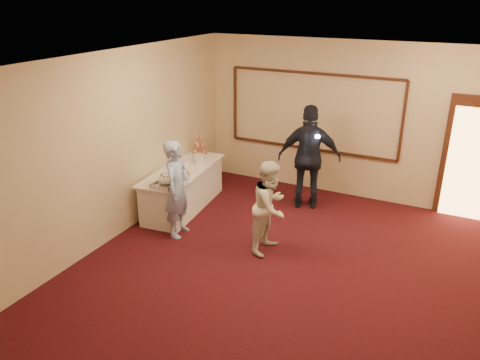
% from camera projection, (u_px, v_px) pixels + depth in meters
% --- Properties ---
extents(floor, '(7.00, 7.00, 0.00)m').
position_uv_depth(floor, '(282.00, 285.00, 6.52)').
color(floor, black).
rests_on(floor, ground).
extents(room_walls, '(6.04, 7.04, 3.02)m').
position_uv_depth(room_walls, '(288.00, 146.00, 5.76)').
color(room_walls, beige).
rests_on(room_walls, floor).
extents(wall_molding, '(3.45, 0.04, 1.55)m').
position_uv_depth(wall_molding, '(313.00, 112.00, 9.13)').
color(wall_molding, '#371810').
rests_on(wall_molding, room_walls).
extents(doorway, '(1.05, 0.07, 2.20)m').
position_uv_depth(doorway, '(474.00, 160.00, 8.09)').
color(doorway, '#371810').
rests_on(doorway, floor).
extents(buffet_table, '(1.03, 2.17, 0.77)m').
position_uv_depth(buffet_table, '(183.00, 188.00, 8.70)').
color(buffet_table, silver).
rests_on(buffet_table, floor).
extents(pavlova_tray, '(0.38, 0.55, 0.19)m').
position_uv_depth(pavlova_tray, '(167.00, 181.00, 7.81)').
color(pavlova_tray, '#A9ACB0').
rests_on(pavlova_tray, buffet_table).
extents(cupcake_stand, '(0.29, 0.29, 0.43)m').
position_uv_depth(cupcake_stand, '(200.00, 146.00, 9.34)').
color(cupcake_stand, '#DC5150').
rests_on(cupcake_stand, buffet_table).
extents(plate_stack_a, '(0.19, 0.19, 0.16)m').
position_uv_depth(plate_stack_a, '(184.00, 164.00, 8.59)').
color(plate_stack_a, white).
rests_on(plate_stack_a, buffet_table).
extents(plate_stack_b, '(0.20, 0.20, 0.16)m').
position_uv_depth(plate_stack_b, '(199.00, 159.00, 8.84)').
color(plate_stack_b, white).
rests_on(plate_stack_b, buffet_table).
extents(tart, '(0.25, 0.25, 0.05)m').
position_uv_depth(tart, '(183.00, 174.00, 8.25)').
color(tart, white).
rests_on(tart, buffet_table).
extents(man, '(0.47, 0.65, 1.63)m').
position_uv_depth(man, '(177.00, 189.00, 7.59)').
color(man, '#8FA8DB').
rests_on(man, floor).
extents(woman, '(0.61, 0.75, 1.47)m').
position_uv_depth(woman, '(271.00, 207.00, 7.15)').
color(woman, silver).
rests_on(woman, floor).
extents(guest, '(1.23, 0.82, 1.95)m').
position_uv_depth(guest, '(309.00, 158.00, 8.53)').
color(guest, black).
rests_on(guest, floor).
extents(camera_flash, '(0.08, 0.05, 0.05)m').
position_uv_depth(camera_flash, '(318.00, 137.00, 8.15)').
color(camera_flash, white).
rests_on(camera_flash, guest).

